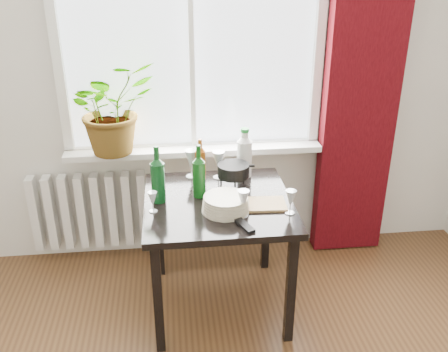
{
  "coord_description": "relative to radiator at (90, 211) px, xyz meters",
  "views": [
    {
      "loc": [
        -0.15,
        -1.0,
        2.08
      ],
      "look_at": [
        0.13,
        1.55,
        0.89
      ],
      "focal_mm": 40.0,
      "sensor_mm": 36.0,
      "label": 1
    }
  ],
  "objects": [
    {
      "name": "wine_bottle_left",
      "position": [
        0.51,
        -0.6,
        0.53
      ],
      "size": [
        0.1,
        0.1,
        0.35
      ],
      "primitive_type": null,
      "rotation": [
        0.0,
        0.0,
        -0.37
      ],
      "color": "#0B3A15",
      "rests_on": "table"
    },
    {
      "name": "table",
      "position": [
        0.85,
        -0.63,
        0.27
      ],
      "size": [
        0.85,
        0.85,
        0.74
      ],
      "color": "black",
      "rests_on": "ground"
    },
    {
      "name": "wineglass_back_left",
      "position": [
        0.72,
        -0.29,
        0.45
      ],
      "size": [
        0.08,
        0.08,
        0.19
      ],
      "primitive_type": null,
      "rotation": [
        0.0,
        0.0,
        -0.07
      ],
      "color": "silver",
      "rests_on": "table"
    },
    {
      "name": "windowsill",
      "position": [
        0.75,
        -0.03,
        0.44
      ],
      "size": [
        1.72,
        0.2,
        0.04
      ],
      "color": "silver",
      "rests_on": "ground"
    },
    {
      "name": "cleaning_bottle",
      "position": [
        1.05,
        -0.31,
        0.53
      ],
      "size": [
        0.12,
        0.12,
        0.33
      ],
      "primitive_type": null,
      "rotation": [
        0.0,
        0.0,
        0.32
      ],
      "color": "silver",
      "rests_on": "table"
    },
    {
      "name": "plate_stack",
      "position": [
        0.88,
        -0.76,
        0.4
      ],
      "size": [
        0.3,
        0.3,
        0.09
      ],
      "primitive_type": "cylinder",
      "rotation": [
        0.0,
        0.0,
        -0.12
      ],
      "color": "beige",
      "rests_on": "table"
    },
    {
      "name": "wineglass_back_center",
      "position": [
        0.89,
        -0.32,
        0.45
      ],
      "size": [
        0.1,
        0.1,
        0.18
      ],
      "primitive_type": null,
      "rotation": [
        0.0,
        0.0,
        -0.35
      ],
      "color": "silver",
      "rests_on": "table"
    },
    {
      "name": "bottle_amber",
      "position": [
        0.77,
        -0.32,
        0.5
      ],
      "size": [
        0.09,
        0.09,
        0.27
      ],
      "primitive_type": null,
      "rotation": [
        0.0,
        0.0,
        0.37
      ],
      "color": "#77380D",
      "rests_on": "table"
    },
    {
      "name": "curtain",
      "position": [
        1.87,
        -0.06,
        0.92
      ],
      "size": [
        0.5,
        0.12,
        2.56
      ],
      "color": "#320408",
      "rests_on": "ground"
    },
    {
      "name": "wineglass_far_right",
      "position": [
        1.23,
        -0.83,
        0.43
      ],
      "size": [
        0.06,
        0.06,
        0.14
      ],
      "primitive_type": null,
      "rotation": [
        0.0,
        0.0,
        -0.01
      ],
      "color": "silver",
      "rests_on": "table"
    },
    {
      "name": "tv_remote",
      "position": [
        0.96,
        -0.94,
        0.37
      ],
      "size": [
        0.1,
        0.16,
        0.02
      ],
      "primitive_type": "cube",
      "rotation": [
        0.0,
        0.0,
        0.38
      ],
      "color": "black",
      "rests_on": "table"
    },
    {
      "name": "fondue_pot",
      "position": [
        0.96,
        -0.46,
        0.43
      ],
      "size": [
        0.27,
        0.25,
        0.15
      ],
      "primitive_type": null,
      "rotation": [
        0.0,
        0.0,
        0.34
      ],
      "color": "black",
      "rests_on": "table"
    },
    {
      "name": "radiator",
      "position": [
        0.0,
        0.0,
        0.0
      ],
      "size": [
        0.8,
        0.1,
        0.55
      ],
      "color": "silver",
      "rests_on": "ground"
    },
    {
      "name": "wine_bottle_right",
      "position": [
        0.75,
        -0.56,
        0.52
      ],
      "size": [
        0.1,
        0.1,
        0.32
      ],
      "primitive_type": null,
      "rotation": [
        0.0,
        0.0,
        0.39
      ],
      "color": "#0C3F10",
      "rests_on": "table"
    },
    {
      "name": "window",
      "position": [
        0.75,
        0.04,
        1.22
      ],
      "size": [
        1.72,
        0.08,
        1.62
      ],
      "color": "white",
      "rests_on": "ground"
    },
    {
      "name": "cutting_board",
      "position": [
        1.09,
        -0.72,
        0.37
      ],
      "size": [
        0.28,
        0.19,
        0.01
      ],
      "primitive_type": "cube",
      "rotation": [
        0.0,
        0.0,
        -0.05
      ],
      "color": "#9E7947",
      "rests_on": "table"
    },
    {
      "name": "wineglass_front_right",
      "position": [
        0.97,
        -0.83,
        0.44
      ],
      "size": [
        0.08,
        0.08,
        0.16
      ],
      "primitive_type": null,
      "rotation": [
        0.0,
        0.0,
        0.2
      ],
      "color": "silver",
      "rests_on": "table"
    },
    {
      "name": "potted_plant",
      "position": [
        0.23,
        -0.06,
        0.76
      ],
      "size": [
        0.7,
        0.67,
        0.6
      ],
      "primitive_type": "imported",
      "rotation": [
        0.0,
        0.0,
        0.53
      ],
      "color": "#237D21",
      "rests_on": "windowsill"
    },
    {
      "name": "wineglass_front_left",
      "position": [
        0.48,
        -0.72,
        0.42
      ],
      "size": [
        0.06,
        0.06,
        0.12
      ],
      "primitive_type": null,
      "rotation": [
        0.0,
        0.0,
        -0.27
      ],
      "color": "silver",
      "rests_on": "table"
    }
  ]
}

